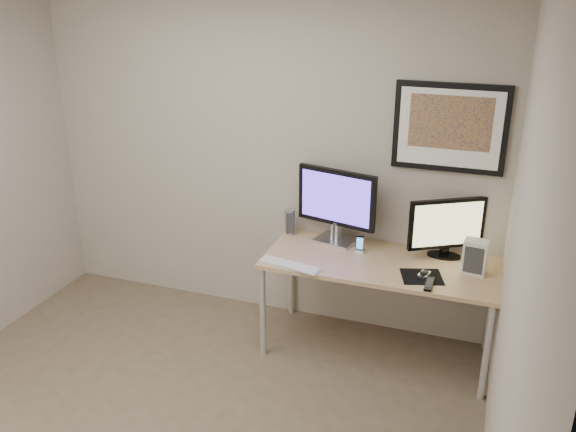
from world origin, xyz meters
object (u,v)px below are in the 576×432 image
Objects in this scene: keyboard at (290,265)px; speaker_left at (290,222)px; desk at (380,270)px; framed_art at (450,128)px; monitor_tv at (447,227)px; phone_dock at (360,244)px; monitor_large at (336,203)px; speaker_right at (337,231)px; fan_unit at (475,257)px.

speaker_left is at bearing 119.43° from keyboard.
keyboard is (-0.57, -0.28, 0.07)m from desk.
framed_art is (0.35, 0.33, 0.96)m from desk.
keyboard is (0.18, -0.53, -0.09)m from speaker_left.
speaker_left is at bearing 148.07° from monitor_tv.
framed_art is at bearing 16.83° from phone_dock.
monitor_large reaches higher than phone_dock.
speaker_right is (-0.77, 0.01, -0.14)m from monitor_tv.
speaker_left is (-0.75, 0.25, 0.16)m from desk.
speaker_left reaches higher than phone_dock.
speaker_right is 0.39× the size of keyboard.
monitor_large is 0.34m from phone_dock.
framed_art is at bearing -18.98° from speaker_left.
phone_dock is at bearing 161.62° from monitor_tv.
desk is at bearing -36.25° from phone_dock.
speaker_right is (0.38, -0.02, -0.01)m from speaker_left.
framed_art reaches higher than monitor_tv.
speaker_left is at bearing 161.87° from desk.
monitor_tv is at bearing -24.94° from speaker_left.
speaker_right is at bearing 73.57° from monitor_large.
framed_art is 5.90× the size of phone_dock.
fan_unit reaches higher than speaker_right.
phone_dock is 0.29× the size of keyboard.
fan_unit is at bearing -12.66° from speaker_right.
speaker_left is (-0.37, 0.04, -0.21)m from monitor_large.
framed_art is 1.24× the size of monitor_large.
phone_dock is at bearing 53.58° from keyboard.
monitor_tv reaches higher than speaker_right.
keyboard is at bearing -94.32° from speaker_left.
speaker_right reaches higher than desk.
monitor_large is at bearing -121.19° from speaker_right.
desk is 9.17× the size of speaker_right.
desk is at bearing -136.54° from framed_art.
monitor_large reaches higher than fan_unit.
framed_art is 3.83× the size of speaker_left.
monitor_tv reaches higher than speaker_left.
monitor_large is 0.43m from speaker_left.
fan_unit is (1.00, -0.18, -0.19)m from monitor_large.
monitor_tv is at bearing 28.14° from desk.
keyboard is (-0.92, -0.61, -0.88)m from framed_art.
monitor_tv is 1.11m from keyboard.
monitor_tv is 2.49× the size of speaker_left.
desk is 0.57m from monitor_large.
phone_dock reaches higher than keyboard.
speaker_right is at bearing -26.76° from speaker_left.
monitor_tv is at bearing 4.27° from phone_dock.
monitor_large reaches higher than keyboard.
speaker_right is 1.37× the size of phone_dock.
framed_art reaches higher than fan_unit.
monitor_large is at bearing -29.65° from speaker_left.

